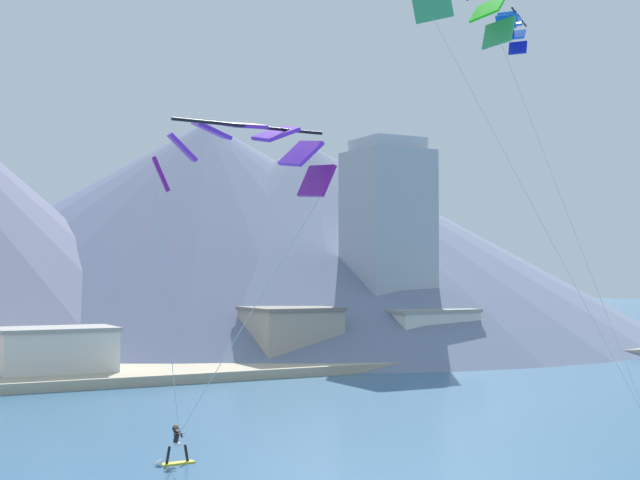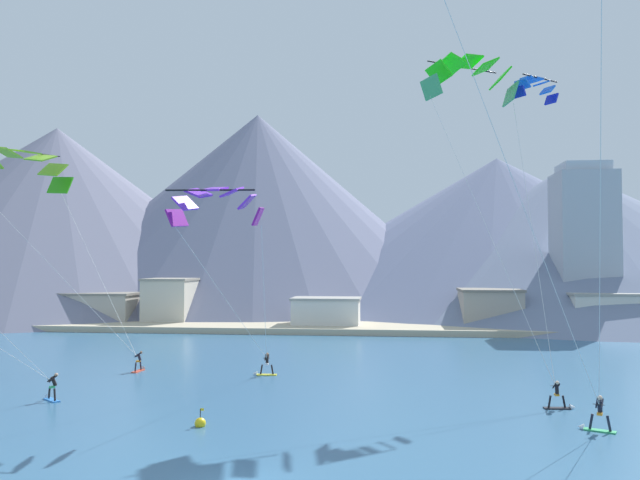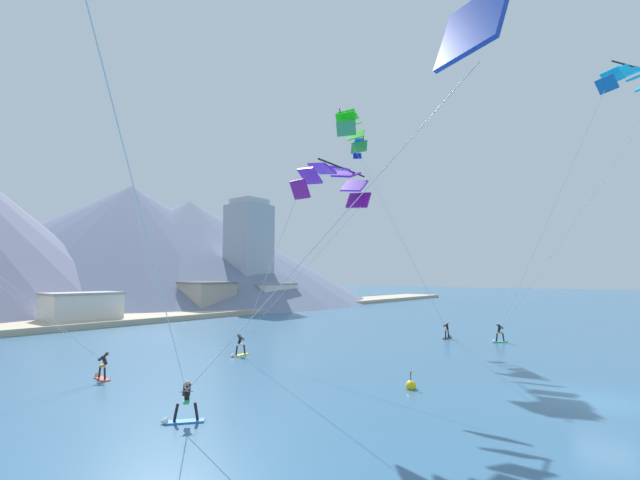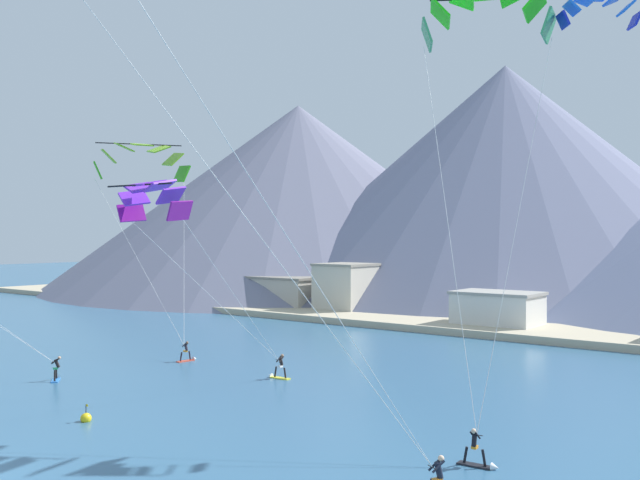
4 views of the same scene
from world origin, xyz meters
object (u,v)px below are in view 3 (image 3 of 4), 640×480
at_px(kitesurfer_mid_center, 101,371).
at_px(parafoil_kite_near_lead, 629,83).
at_px(kitesurfer_near_trail, 238,349).
at_px(kitesurfer_far_left, 448,333).
at_px(kitesurfer_far_right, 181,410).
at_px(parafoil_kite_distant_high_outer, 359,146).
at_px(race_marker_buoy, 411,386).
at_px(parafoil_kite_near_trail, 333,181).
at_px(parafoil_kite_far_left, 351,128).
at_px(kitesurfer_near_lead, 498,336).

distance_m(kitesurfer_mid_center, parafoil_kite_near_lead, 38.31).
xyz_separation_m(kitesurfer_near_trail, kitesurfer_far_left, (18.64, -8.50, -0.03)).
height_order(kitesurfer_far_right, parafoil_kite_distant_high_outer, parafoil_kite_distant_high_outer).
distance_m(parafoil_kite_near_lead, parafoil_kite_distant_high_outer, 27.23).
relative_size(kitesurfer_far_left, race_marker_buoy, 1.73).
bearing_deg(parafoil_kite_near_trail, parafoil_kite_distant_high_outer, 30.08).
height_order(kitesurfer_mid_center, parafoil_kite_near_trail, parafoil_kite_near_trail).
bearing_deg(kitesurfer_far_right, parafoil_kite_near_lead, -30.45).
distance_m(kitesurfer_mid_center, kitesurfer_far_right, 10.23).
height_order(kitesurfer_far_left, parafoil_kite_near_lead, parafoil_kite_near_lead).
bearing_deg(race_marker_buoy, parafoil_kite_distant_high_outer, 39.59).
bearing_deg(parafoil_kite_near_lead, kitesurfer_far_left, 71.04).
bearing_deg(kitesurfer_near_trail, kitesurfer_mid_center, 176.18).
height_order(kitesurfer_near_trail, parafoil_kite_near_lead, parafoil_kite_near_lead).
bearing_deg(race_marker_buoy, parafoil_kite_far_left, 43.25).
relative_size(kitesurfer_near_lead, parafoil_kite_distant_high_outer, 0.46).
bearing_deg(parafoil_kite_distant_high_outer, kitesurfer_near_trail, -172.92).
height_order(kitesurfer_mid_center, kitesurfer_far_right, kitesurfer_far_right).
bearing_deg(parafoil_kite_near_trail, kitesurfer_far_left, 3.32).
bearing_deg(parafoil_kite_near_trail, kitesurfer_near_trail, 84.52).
height_order(kitesurfer_far_right, parafoil_kite_far_left, parafoil_kite_far_left).
distance_m(parafoil_kite_near_trail, parafoil_kite_far_left, 20.99).
height_order(kitesurfer_far_left, kitesurfer_far_right, kitesurfer_far_right).
relative_size(kitesurfer_far_right, parafoil_kite_near_trail, 0.15).
distance_m(kitesurfer_near_trail, parafoil_kite_far_left, 25.80).
height_order(parafoil_kite_near_trail, parafoil_kite_far_left, parafoil_kite_far_left).
height_order(kitesurfer_near_trail, kitesurfer_mid_center, kitesurfer_near_trail).
bearing_deg(parafoil_kite_near_trail, race_marker_buoy, -82.77).
height_order(kitesurfer_mid_center, kitesurfer_far_left, kitesurfer_far_left).
distance_m(kitesurfer_near_lead, kitesurfer_far_left, 4.54).
distance_m(kitesurfer_mid_center, parafoil_kite_far_left, 32.38).
height_order(kitesurfer_near_lead, parafoil_kite_near_lead, parafoil_kite_near_lead).
bearing_deg(parafoil_kite_near_trail, kitesurfer_near_lead, -9.62).
distance_m(kitesurfer_near_trail, kitesurfer_far_right, 14.52).
xyz_separation_m(kitesurfer_mid_center, parafoil_kite_far_left, (24.57, -0.64, 21.09)).
bearing_deg(race_marker_buoy, parafoil_kite_near_trail, 97.23).
height_order(kitesurfer_near_trail, parafoil_kite_near_trail, parafoil_kite_near_trail).
relative_size(kitesurfer_far_left, parafoil_kite_far_left, 0.08).
xyz_separation_m(kitesurfer_near_lead, kitesurfer_far_left, (-0.42, 4.52, -0.10)).
height_order(kitesurfer_near_lead, kitesurfer_far_left, kitesurfer_near_lead).
height_order(kitesurfer_mid_center, parafoil_kite_distant_high_outer, parafoil_kite_distant_high_outer).
xyz_separation_m(kitesurfer_mid_center, race_marker_buoy, (9.32, -14.98, -0.27)).
bearing_deg(parafoil_kite_far_left, kitesurfer_far_left, -66.37).
bearing_deg(kitesurfer_near_trail, parafoil_kite_far_left, 0.03).
height_order(parafoil_kite_near_lead, race_marker_buoy, parafoil_kite_near_lead).
relative_size(kitesurfer_near_lead, kitesurfer_near_trail, 1.02).
distance_m(kitesurfer_far_left, kitesurfer_far_right, 29.64).
bearing_deg(parafoil_kite_far_left, parafoil_kite_distant_high_outer, 25.95).
relative_size(parafoil_kite_far_left, parafoil_kite_distant_high_outer, 5.57).
bearing_deg(parafoil_kite_distant_high_outer, parafoil_kite_near_lead, -104.14).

